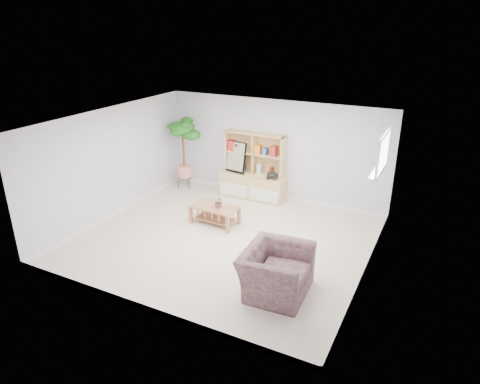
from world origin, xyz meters
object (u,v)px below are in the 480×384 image
at_px(storage_unit, 253,167).
at_px(armchair, 276,268).
at_px(floor_tree, 184,155).
at_px(coffee_table, 215,215).

distance_m(storage_unit, armchair, 3.96).
height_order(storage_unit, floor_tree, floor_tree).
distance_m(storage_unit, floor_tree, 1.83).
bearing_deg(floor_tree, storage_unit, 7.91).
bearing_deg(coffee_table, storage_unit, 89.41).
bearing_deg(storage_unit, floor_tree, -172.09).
xyz_separation_m(coffee_table, armchair, (2.11, -1.71, 0.22)).
height_order(storage_unit, coffee_table, storage_unit).
bearing_deg(armchair, storage_unit, 27.42).
xyz_separation_m(floor_tree, armchair, (3.82, -3.14, -0.50)).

